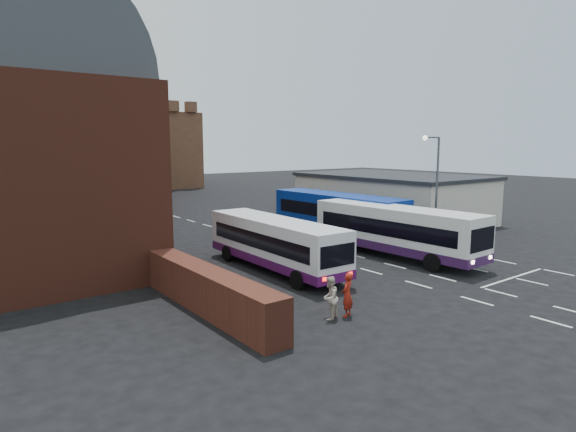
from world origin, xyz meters
TOP-DOWN VIEW (x-y plane):
  - ground at (0.00, 0.00)m, footprint 180.00×180.00m
  - forecourt_wall at (-10.20, 2.00)m, footprint 1.20×10.00m
  - cream_building at (15.00, 14.00)m, footprint 10.40×16.40m
  - brick_terrace at (-6.00, 46.00)m, footprint 22.00×10.00m
  - castle_keep at (6.00, 66.00)m, footprint 22.00×22.00m
  - bus_white_outbound at (-4.02, 5.90)m, footprint 2.86×10.52m
  - bus_white_inbound at (3.80, 3.99)m, footprint 3.19×11.56m
  - bus_blue at (5.59, 11.12)m, footprint 3.23×11.94m
  - bus_red_double at (-1.37, 35.38)m, footprint 4.41×12.66m
  - street_lamp at (8.34, 4.56)m, footprint 1.53×0.41m
  - pedestrian_red at (-5.98, -1.88)m, footprint 0.78×0.67m
  - pedestrian_beige at (-6.76, -1.68)m, footprint 1.05×0.96m

SIDE VIEW (x-z plane):
  - ground at x=0.00m, z-range 0.00..0.00m
  - pedestrian_beige at x=-6.76m, z-range 0.00..1.75m
  - forecourt_wall at x=-10.20m, z-range 0.00..1.80m
  - pedestrian_red at x=-5.98m, z-range 0.00..1.81m
  - bus_white_outbound at x=-4.02m, z-range 0.26..3.11m
  - bus_white_inbound at x=3.80m, z-range 0.28..3.41m
  - bus_blue at x=5.59m, z-range 0.29..3.53m
  - cream_building at x=15.00m, z-range 0.03..4.28m
  - bus_red_double at x=-1.37m, z-range 0.16..5.12m
  - street_lamp at x=8.34m, z-range 0.78..8.32m
  - brick_terrace at x=-6.00m, z-range 0.00..11.00m
  - castle_keep at x=6.00m, z-range 0.00..12.00m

